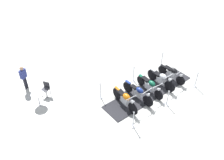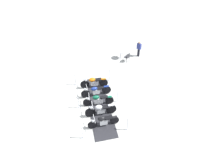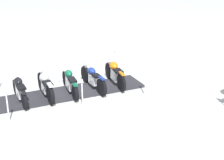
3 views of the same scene
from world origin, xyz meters
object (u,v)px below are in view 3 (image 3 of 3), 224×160
object	(u,v)px
motorcycle_navy	(93,77)
stanchion_left_rear	(8,111)
motorcycle_copper	(115,73)
stanchion_right_mid	(60,74)
stanchion_right_front	(115,64)
motorcycle_black	(19,89)
motorcycle_chrome	(45,85)
motorcycle_forest	(70,82)
stanchion_left_mid	(82,99)
stanchion_left_front	(145,86)

from	to	relation	value
motorcycle_navy	stanchion_left_rear	bearing A→B (deg)	109.22
motorcycle_copper	motorcycle_navy	xyz separation A→B (m)	(0.54, -0.82, -0.06)
stanchion_right_mid	stanchion_left_rear	bearing A→B (deg)	-9.33
motorcycle_copper	stanchion_right_front	world-z (taller)	stanchion_right_front
motorcycle_black	stanchion_right_mid	world-z (taller)	stanchion_right_mid
motorcycle_chrome	stanchion_right_mid	world-z (taller)	motorcycle_chrome
motorcycle_forest	motorcycle_chrome	bearing A→B (deg)	94.56
stanchion_left_mid	motorcycle_black	bearing A→B (deg)	-93.09
stanchion_left_mid	stanchion_right_front	world-z (taller)	stanchion_left_mid
motorcycle_black	stanchion_right_front	size ratio (longest dim) A/B	1.61
motorcycle_navy	stanchion_left_front	xyz separation A→B (m)	(0.32, 2.15, -0.11)
motorcycle_copper	motorcycle_navy	world-z (taller)	motorcycle_copper
motorcycle_black	motorcycle_forest	bearing A→B (deg)	-92.17
stanchion_right_front	stanchion_left_rear	distance (m)	5.90
motorcycle_forest	stanchion_left_mid	distance (m)	1.44
motorcycle_copper	stanchion_right_mid	distance (m)	2.40
stanchion_left_rear	stanchion_right_mid	distance (m)	3.83
motorcycle_forest	stanchion_right_front	size ratio (longest dim) A/B	1.85
motorcycle_forest	stanchion_right_mid	size ratio (longest dim) A/B	1.91
stanchion_right_mid	stanchion_right_front	bearing A→B (deg)	123.32
stanchion_right_front	stanchion_left_rear	world-z (taller)	stanchion_left_rear
motorcycle_black	stanchion_right_front	bearing A→B (deg)	-75.20
stanchion_right_front	stanchion_right_mid	distance (m)	2.60
motorcycle_black	stanchion_left_rear	distance (m)	1.58
motorcycle_copper	stanchion_right_mid	size ratio (longest dim) A/B	1.87
motorcycle_forest	motorcycle_black	xyz separation A→B (m)	(1.07, -1.64, 0.02)
stanchion_left_mid	motorcycle_chrome	bearing A→B (deg)	-112.40
stanchion_right_front	stanchion_left_rear	xyz separation A→B (m)	(5.20, -2.79, 0.00)
stanchion_left_rear	stanchion_left_mid	bearing A→B (deg)	123.32
motorcycle_copper	stanchion_right_front	distance (m)	1.52
stanchion_left_mid	stanchion_right_front	xyz separation A→B (m)	(-3.78, 0.62, 0.06)
motorcycle_chrome	motorcycle_black	xyz separation A→B (m)	(0.53, -0.82, -0.02)
motorcycle_navy	motorcycle_forest	xyz separation A→B (m)	(0.54, -0.81, -0.01)
stanchion_left_front	stanchion_left_rear	world-z (taller)	stanchion_left_front
motorcycle_black	stanchion_right_mid	distance (m)	2.40
stanchion_left_rear	stanchion_right_mid	world-z (taller)	stanchion_left_rear
motorcycle_chrome	stanchion_left_front	size ratio (longest dim) A/B	1.71
motorcycle_chrome	stanchion_left_rear	bearing A→B (deg)	131.74
motorcycle_copper	stanchion_left_front	bearing A→B (deg)	-151.73
motorcycle_black	motorcycle_navy	bearing A→B (deg)	-91.97
motorcycle_navy	stanchion_left_mid	bearing A→B (deg)	143.18
stanchion_left_rear	stanchion_right_mid	xyz separation A→B (m)	(-3.78, 0.62, -0.08)
motorcycle_forest	motorcycle_black	distance (m)	1.96
motorcycle_forest	stanchion_right_front	xyz separation A→B (m)	(-2.58, 1.41, -0.09)
motorcycle_chrome	stanchion_right_front	size ratio (longest dim) A/B	1.74
motorcycle_navy	motorcycle_black	xyz separation A→B (m)	(1.61, -2.45, 0.01)
stanchion_left_front	stanchion_right_mid	bearing A→B (deg)	-104.03
motorcycle_black	stanchion_left_mid	distance (m)	2.43
motorcycle_forest	motorcycle_copper	bearing A→B (deg)	-85.50
stanchion_left_mid	stanchion_right_mid	bearing A→B (deg)	-146.68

